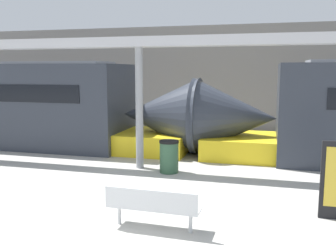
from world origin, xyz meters
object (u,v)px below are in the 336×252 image
train_right (0,105)px  support_column_near (139,109)px  bench_near (152,205)px  trash_bin (169,156)px

train_right → support_column_near: bearing=-19.3°
train_right → bench_near: (8.40, -6.47, -1.03)m
bench_near → trash_bin: (-0.70, 3.85, -0.01)m
trash_bin → support_column_near: (-0.97, 0.27, 1.31)m
train_right → bench_near: bearing=-37.6°
trash_bin → support_column_near: bearing=164.4°
trash_bin → support_column_near: 1.65m
trash_bin → train_right: bearing=161.2°
train_right → bench_near: 10.65m
support_column_near → trash_bin: bearing=-15.6°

